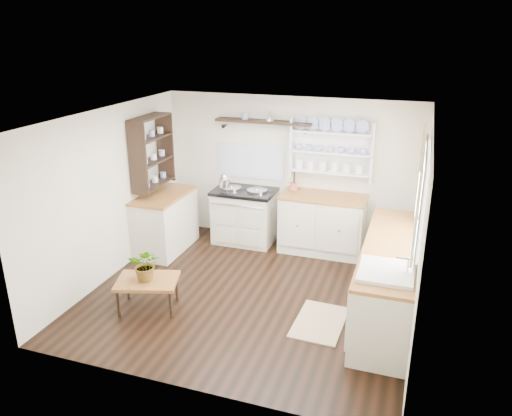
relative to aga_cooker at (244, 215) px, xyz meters
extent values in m
cube|color=black|center=(0.65, -1.57, -0.44)|extent=(4.00, 3.80, 0.01)
cube|color=silver|center=(0.65, 0.33, 0.71)|extent=(4.00, 0.02, 2.30)
cube|color=silver|center=(2.65, -1.57, 0.71)|extent=(0.02, 3.80, 2.30)
cube|color=silver|center=(-1.35, -1.57, 0.71)|extent=(0.02, 3.80, 2.30)
cube|color=white|center=(0.65, -1.57, 1.86)|extent=(4.00, 3.80, 0.01)
cube|color=white|center=(2.61, -1.42, 1.06)|extent=(0.04, 1.40, 1.00)
cube|color=white|center=(2.59, -1.42, 1.06)|extent=(0.02, 1.50, 1.10)
cube|color=beige|center=(2.57, -1.42, 1.64)|extent=(0.04, 1.55, 0.18)
cube|color=beige|center=(0.00, 0.00, -0.03)|extent=(0.93, 0.60, 0.82)
cube|color=black|center=(0.00, 0.00, 0.40)|extent=(0.97, 0.64, 0.05)
cylinder|color=silver|center=(-0.21, 0.00, 0.44)|extent=(0.32, 0.32, 0.03)
cylinder|color=silver|center=(0.21, 0.00, 0.44)|extent=(0.32, 0.32, 0.03)
cylinder|color=silver|center=(0.00, -0.34, 0.28)|extent=(0.83, 0.02, 0.02)
cube|color=beige|center=(1.25, 0.03, 0.00)|extent=(1.25, 0.60, 0.88)
cube|color=brown|center=(1.25, 0.03, 0.44)|extent=(1.27, 0.63, 0.04)
cube|color=beige|center=(2.35, -1.47, 0.00)|extent=(0.60, 2.40, 0.88)
cube|color=brown|center=(2.35, -1.47, 0.44)|extent=(0.62, 2.43, 0.04)
cube|color=white|center=(2.35, -2.22, 0.36)|extent=(0.55, 0.60, 0.28)
cylinder|color=silver|center=(2.55, -2.22, 0.56)|extent=(0.02, 0.02, 0.22)
cube|color=beige|center=(-1.05, -0.67, 0.00)|extent=(0.60, 1.10, 0.88)
cube|color=brown|center=(-1.05, -0.67, 0.44)|extent=(0.62, 1.13, 0.04)
cube|color=white|center=(1.30, 0.31, 1.11)|extent=(1.20, 0.03, 0.90)
cube|color=white|center=(1.30, 0.22, 1.11)|extent=(1.20, 0.22, 0.02)
cylinder|color=navy|center=(1.30, 0.23, 1.38)|extent=(0.20, 0.02, 0.20)
cube|color=black|center=(0.25, 0.20, 1.48)|extent=(1.50, 0.24, 0.04)
cone|color=black|center=(-0.40, 0.27, 1.37)|extent=(0.06, 0.20, 0.06)
cone|color=black|center=(0.90, 0.27, 1.37)|extent=(0.06, 0.20, 0.06)
cube|color=black|center=(-1.19, -0.67, 1.11)|extent=(0.28, 0.80, 1.05)
cylinder|color=brown|center=(0.76, 0.11, 0.53)|extent=(0.11, 0.11, 0.12)
cube|color=brown|center=(-0.42, -2.30, -0.07)|extent=(0.84, 0.71, 0.04)
cylinder|color=black|center=(-0.65, -2.59, -0.26)|extent=(0.04, 0.04, 0.35)
cylinder|color=black|center=(-0.78, -2.19, -0.26)|extent=(0.04, 0.04, 0.35)
cylinder|color=black|center=(-0.06, -2.41, -0.26)|extent=(0.04, 0.04, 0.35)
cylinder|color=black|center=(-0.18, -2.01, -0.26)|extent=(0.04, 0.04, 0.35)
imported|color=#3F7233|center=(-0.42, -2.30, 0.16)|extent=(0.44, 0.40, 0.41)
cube|color=#886F4F|center=(1.64, -1.95, -0.43)|extent=(0.58, 0.87, 0.02)
camera|label=1|loc=(2.54, -6.96, 2.84)|focal=35.00mm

